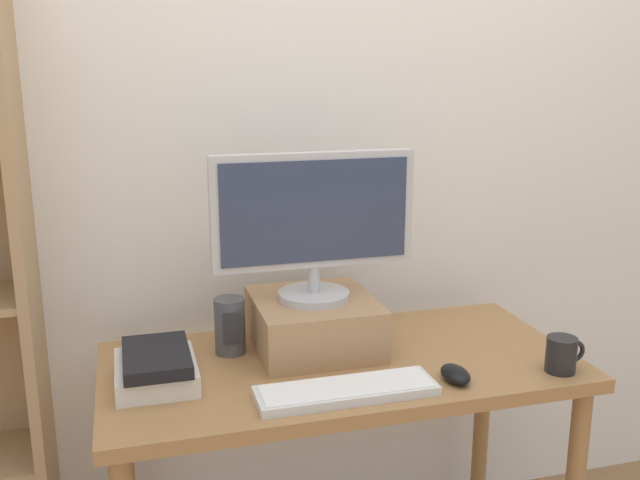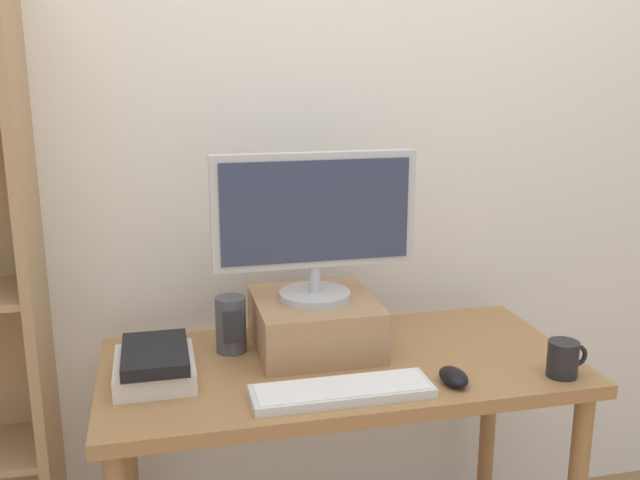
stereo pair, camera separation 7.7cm
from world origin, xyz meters
name	(u,v)px [view 2 (the right image)]	position (x,y,z in m)	size (l,w,h in m)	color
back_wall	(305,133)	(0.00, 0.43, 1.30)	(7.00, 0.08, 2.60)	silver
desk	(340,394)	(0.00, 0.00, 0.65)	(1.24, 0.60, 0.75)	#9E7042
riser_box	(315,323)	(-0.05, 0.10, 0.82)	(0.32, 0.34, 0.14)	#A87F56
computer_monitor	(315,220)	(-0.05, 0.10, 1.11)	(0.54, 0.19, 0.40)	#B7B7BA
keyboard	(342,391)	(-0.05, -0.20, 0.76)	(0.43, 0.13, 0.02)	silver
computer_mouse	(454,377)	(0.23, -0.20, 0.76)	(0.06, 0.10, 0.04)	black
book_stack	(155,364)	(-0.47, -0.01, 0.79)	(0.19, 0.25, 0.09)	silver
coffee_mug	(564,359)	(0.52, -0.22, 0.79)	(0.11, 0.08, 0.09)	black
desk_speaker	(231,324)	(-0.27, 0.13, 0.82)	(0.08, 0.09, 0.15)	#4C4C51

